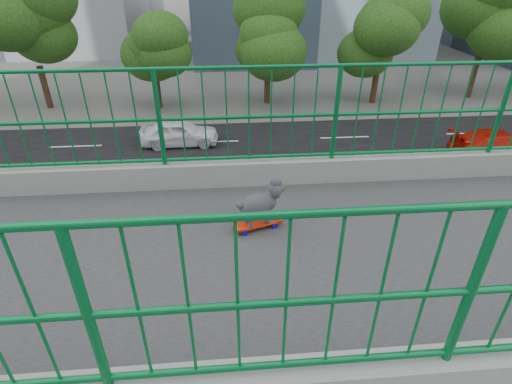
{
  "coord_description": "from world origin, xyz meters",
  "views": [
    {
      "loc": [
        2.84,
        0.72,
        9.38
      ],
      "look_at": [
        -1.22,
        1.06,
        6.97
      ],
      "focal_mm": 27.61,
      "sensor_mm": 36.0,
      "label": 1
    }
  ],
  "objects": [
    {
      "name": "railing",
      "position": [
        0.0,
        0.0,
        7.21
      ],
      "size": [
        3.0,
        24.0,
        1.42
      ],
      "color": "gray",
      "rests_on": "footbridge"
    },
    {
      "name": "road",
      "position": [
        -13.0,
        0.0,
        0.01
      ],
      "size": [
        18.0,
        90.0,
        0.02
      ],
      "primitive_type": "cube",
      "color": "black",
      "rests_on": "ground"
    },
    {
      "name": "car_4",
      "position": [
        -18.8,
        -1.92,
        0.76
      ],
      "size": [
        1.79,
        4.44,
        1.51
      ],
      "primitive_type": "imported",
      "rotation": [
        0.0,
        0.0,
        3.14
      ],
      "color": "white",
      "rests_on": "ground"
    },
    {
      "name": "car_6",
      "position": [
        -9.2,
        -4.0,
        0.78
      ],
      "size": [
        2.6,
        5.64,
        1.57
      ],
      "primitive_type": "imported",
      "color": "gray",
      "rests_on": "ground"
    },
    {
      "name": "car_2",
      "position": [
        -12.4,
        -1.1,
        0.77
      ],
      "size": [
        2.56,
        5.55,
        1.54
      ],
      "primitive_type": "imported",
      "rotation": [
        0.0,
        0.0,
        3.14
      ],
      "color": "black",
      "rests_on": "ground"
    },
    {
      "name": "car_3",
      "position": [
        -15.6,
        15.47,
        0.75
      ],
      "size": [
        2.1,
        5.18,
        1.5
      ],
      "primitive_type": "imported",
      "rotation": [
        0.0,
        0.0,
        3.14
      ],
      "color": "#BD1607",
      "rests_on": "ground"
    },
    {
      "name": "poodle",
      "position": [
        -0.45,
        1.04,
        7.31
      ],
      "size": [
        0.31,
        0.51,
        0.44
      ],
      "rotation": [
        0.0,
        0.0,
        0.3
      ],
      "color": "#272529",
      "rests_on": "skateboard"
    },
    {
      "name": "car_1",
      "position": [
        -9.2,
        0.49,
        0.7
      ],
      "size": [
        1.48,
        4.24,
        1.4
      ],
      "primitive_type": "imported",
      "color": "#BD1607",
      "rests_on": "ground"
    },
    {
      "name": "car_5",
      "position": [
        -6.0,
        -1.36,
        0.73
      ],
      "size": [
        1.55,
        4.44,
        1.46
      ],
      "primitive_type": "imported",
      "color": "gray",
      "rests_on": "ground"
    },
    {
      "name": "footbridge",
      "position": [
        0.0,
        0.0,
        5.22
      ],
      "size": [
        3.0,
        24.0,
        7.0
      ],
      "color": "#2D2D2F",
      "rests_on": "ground"
    },
    {
      "name": "skateboard",
      "position": [
        -0.44,
        1.01,
        7.05
      ],
      "size": [
        0.29,
        0.53,
        0.07
      ],
      "rotation": [
        0.0,
        0.0,
        0.3
      ],
      "color": "red",
      "rests_on": "footbridge"
    },
    {
      "name": "street_trees",
      "position": [
        -26.03,
        1.06,
        4.72
      ],
      "size": [
        5.3,
        60.4,
        7.26
      ],
      "color": "black",
      "rests_on": "ground"
    }
  ]
}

